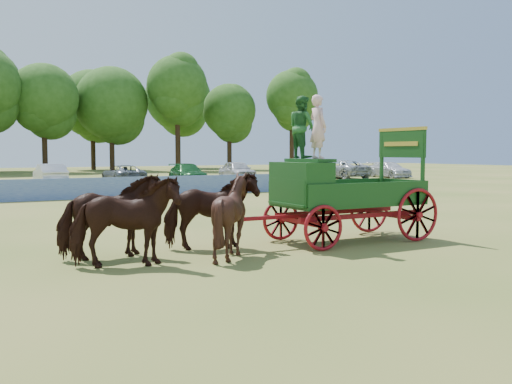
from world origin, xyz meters
The scene contains 8 objects.
ground centered at (0.00, 0.00, 0.00)m, with size 160.00×160.00×0.00m, color olive.
horse_lead_left centered at (-3.35, 0.52, 0.93)m, with size 1.00×2.20×1.85m, color black.
horse_lead_right centered at (-3.35, 1.62, 0.93)m, with size 1.00×2.20×1.85m, color black.
horse_wheel_left centered at (-0.95, 0.52, 0.93)m, with size 1.50×1.69×1.86m, color black.
horse_wheel_right centered at (-0.95, 1.62, 0.93)m, with size 1.00×2.20×1.85m, color black.
farm_dray centered at (2.00, 1.10, 1.65)m, with size 6.00×2.00×3.74m.
sponsor_banner centered at (-1.00, 18.00, 0.53)m, with size 26.00×0.08×1.05m, color #1C3F97.
parked_cars centered at (4.17, 30.18, 0.74)m, with size 57.53×7.20×1.62m.
Camera 1 is at (-6.57, -10.70, 2.33)m, focal length 40.00 mm.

